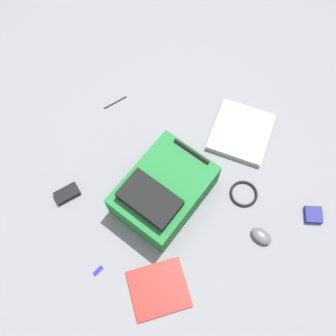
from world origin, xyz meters
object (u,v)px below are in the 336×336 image
at_px(computer_mouse, 261,236).
at_px(power_brick, 67,194).
at_px(book_red, 159,289).
at_px(pen_black, 115,102).
at_px(laptop, 241,132).
at_px(cable_coil, 244,194).
at_px(backpack, 163,191).
at_px(earbud_pouch, 313,215).
at_px(usb_stick, 98,271).

distance_m(computer_mouse, power_brick, 0.91).
relative_size(book_red, pen_black, 2.02).
height_order(laptop, book_red, laptop).
relative_size(computer_mouse, power_brick, 0.85).
xyz_separation_m(book_red, cable_coil, (-0.21, 0.54, -0.00)).
relative_size(laptop, pen_black, 3.05).
relative_size(backpack, laptop, 1.28).
bearing_deg(computer_mouse, earbud_pouch, 150.97).
distance_m(computer_mouse, earbud_pouch, 0.27).
xyz_separation_m(backpack, pen_black, (-0.58, -0.00, -0.08)).
bearing_deg(usb_stick, pen_black, 152.44).
bearing_deg(earbud_pouch, pen_black, -148.77).
xyz_separation_m(power_brick, usb_stick, (0.39, -0.00, -0.01)).
height_order(computer_mouse, power_brick, computer_mouse).
distance_m(laptop, earbud_pouch, 0.52).
xyz_separation_m(computer_mouse, earbud_pouch, (0.02, 0.27, -0.00)).
distance_m(laptop, usb_stick, 0.95).
height_order(computer_mouse, earbud_pouch, computer_mouse).
bearing_deg(backpack, cable_coil, 66.62).
bearing_deg(laptop, pen_black, -131.73).
bearing_deg(usb_stick, power_brick, 179.93).
height_order(laptop, power_brick, laptop).
height_order(book_red, usb_stick, book_red).
distance_m(pen_black, usb_stick, 0.86).
distance_m(laptop, power_brick, 0.90).
xyz_separation_m(computer_mouse, pen_black, (-0.94, -0.31, -0.01)).
bearing_deg(cable_coil, earbud_pouch, 45.65).
bearing_deg(earbud_pouch, power_brick, -120.89).
distance_m(power_brick, usb_stick, 0.39).
bearing_deg(cable_coil, power_brick, -115.62).
height_order(backpack, usb_stick, backpack).
relative_size(laptop, cable_coil, 3.11).
bearing_deg(power_brick, earbud_pouch, 59.11).
bearing_deg(laptop, book_red, -54.09).
distance_m(cable_coil, usb_stick, 0.75).
bearing_deg(book_red, usb_stick, -131.57).
distance_m(cable_coil, pen_black, 0.81).
bearing_deg(pen_black, earbud_pouch, 31.23).
distance_m(laptop, computer_mouse, 0.53).
height_order(laptop, cable_coil, laptop).
relative_size(backpack, earbud_pouch, 6.90).
distance_m(laptop, book_red, 0.85).
bearing_deg(earbud_pouch, usb_stick, -101.38).
relative_size(computer_mouse, cable_coil, 0.73).
relative_size(cable_coil, usb_stick, 2.72).
distance_m(backpack, power_brick, 0.46).
xyz_separation_m(pen_black, usb_stick, (0.76, -0.40, -0.00)).
xyz_separation_m(book_red, pen_black, (-0.95, 0.19, -0.00)).
bearing_deg(usb_stick, book_red, 48.43).
distance_m(computer_mouse, cable_coil, 0.21).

